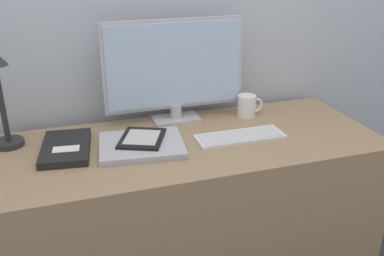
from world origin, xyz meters
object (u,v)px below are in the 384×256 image
(monitor, at_px, (175,69))
(laptop, at_px, (142,145))
(keyboard, at_px, (240,136))
(notebook, at_px, (66,148))
(ereader, at_px, (142,138))
(coffee_mug, at_px, (247,106))

(monitor, xyz_separation_m, laptop, (-0.19, -0.22, -0.21))
(keyboard, relative_size, notebook, 1.17)
(keyboard, bearing_deg, monitor, 125.64)
(monitor, relative_size, laptop, 1.78)
(ereader, bearing_deg, keyboard, -8.02)
(coffee_mug, bearing_deg, monitor, 169.95)
(laptop, xyz_separation_m, coffee_mug, (0.49, 0.17, 0.03))
(laptop, xyz_separation_m, notebook, (-0.26, 0.06, 0.00))
(laptop, height_order, coffee_mug, coffee_mug)
(coffee_mug, bearing_deg, notebook, -171.52)
(laptop, relative_size, notebook, 1.12)
(laptop, bearing_deg, monitor, 49.50)
(ereader, xyz_separation_m, coffee_mug, (0.48, 0.15, 0.02))
(monitor, xyz_separation_m, ereader, (-0.18, -0.20, -0.19))
(coffee_mug, bearing_deg, keyboard, -120.88)
(laptop, relative_size, coffee_mug, 2.87)
(keyboard, xyz_separation_m, coffee_mug, (0.12, 0.20, 0.04))
(monitor, relative_size, keyboard, 1.71)
(notebook, bearing_deg, coffee_mug, 8.48)
(ereader, distance_m, notebook, 0.27)
(keyboard, xyz_separation_m, laptop, (-0.37, 0.03, 0.00))
(notebook, bearing_deg, ereader, -7.59)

